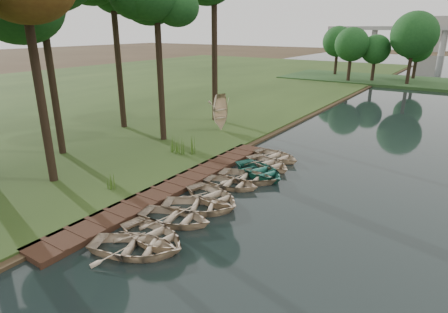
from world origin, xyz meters
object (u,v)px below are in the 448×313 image
Objects in this scene: boardwalk at (175,186)px; rowboat_0 at (135,245)px; rowboat_1 at (153,234)px; stored_rowboat at (220,127)px; rowboat_2 at (175,216)px.

rowboat_0 reaches higher than boardwalk.
stored_rowboat is (-6.88, 14.74, 0.21)m from rowboat_1.
rowboat_2 is (-0.29, 2.60, -0.02)m from rowboat_0.
rowboat_1 is 1.00× the size of rowboat_2.
rowboat_1 is at bearing -137.69° from stored_rowboat.
rowboat_2 is at bearing -135.97° from stored_rowboat.
boardwalk is at bearing 3.76° from rowboat_0.
stored_rowboat reaches higher than rowboat_1.
boardwalk is at bearing 28.03° from rowboat_2.
rowboat_1 is at bearing -22.03° from rowboat_0.
rowboat_0 is 1.19× the size of stored_rowboat.
rowboat_1 is (-0.02, 0.97, -0.02)m from rowboat_0.
rowboat_0 is at bearing -171.05° from rowboat_1.
rowboat_2 is (-0.27, 1.63, 0.00)m from rowboat_1.
rowboat_2 is at bearing -16.64° from rowboat_0.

